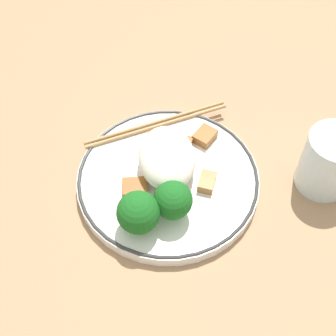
% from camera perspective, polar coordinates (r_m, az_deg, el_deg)
% --- Properties ---
extents(ground_plane, '(3.00, 3.00, 0.00)m').
position_cam_1_polar(ground_plane, '(0.66, -0.00, -1.94)').
color(ground_plane, '#9E7A56').
extents(plate, '(0.25, 0.25, 0.02)m').
position_cam_1_polar(plate, '(0.65, -0.00, -1.41)').
color(plate, white).
rests_on(plate, ground_plane).
extents(rice_mound, '(0.11, 0.08, 0.05)m').
position_cam_1_polar(rice_mound, '(0.63, 0.03, 1.28)').
color(rice_mound, white).
rests_on(rice_mound, plate).
extents(broccoli_back_left, '(0.05, 0.05, 0.06)m').
position_cam_1_polar(broccoli_back_left, '(0.57, -3.63, -5.47)').
color(broccoli_back_left, '#7FB756').
rests_on(broccoli_back_left, plate).
extents(broccoli_back_center, '(0.05, 0.05, 0.06)m').
position_cam_1_polar(broccoli_back_center, '(0.58, 0.59, -3.98)').
color(broccoli_back_center, '#7FB756').
rests_on(broccoli_back_center, plate).
extents(meat_near_front, '(0.04, 0.03, 0.01)m').
position_cam_1_polar(meat_near_front, '(0.67, -1.28, 3.00)').
color(meat_near_front, '#995B28').
rests_on(meat_near_front, plate).
extents(meat_near_left, '(0.03, 0.04, 0.01)m').
position_cam_1_polar(meat_near_left, '(0.67, 1.66, 2.99)').
color(meat_near_left, '#995B28').
rests_on(meat_near_left, plate).
extents(meat_near_right, '(0.03, 0.03, 0.01)m').
position_cam_1_polar(meat_near_right, '(0.63, -4.06, -2.34)').
color(meat_near_right, brown).
rests_on(meat_near_right, plate).
extents(meat_near_back, '(0.04, 0.04, 0.01)m').
position_cam_1_polar(meat_near_back, '(0.68, 4.51, 3.90)').
color(meat_near_back, '#995B28').
rests_on(meat_near_back, plate).
extents(meat_on_rice_edge, '(0.04, 0.03, 0.01)m').
position_cam_1_polar(meat_on_rice_edge, '(0.63, 4.78, -1.71)').
color(meat_on_rice_edge, '#9E6633').
rests_on(meat_on_rice_edge, plate).
extents(chopsticks, '(0.07, 0.22, 0.01)m').
position_cam_1_polar(chopsticks, '(0.70, -1.38, 5.38)').
color(chopsticks, '#AD8451').
rests_on(chopsticks, plate).
extents(drinking_glass, '(0.07, 0.07, 0.09)m').
position_cam_1_polar(drinking_glass, '(0.66, 19.02, 0.71)').
color(drinking_glass, silver).
rests_on(drinking_glass, ground_plane).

